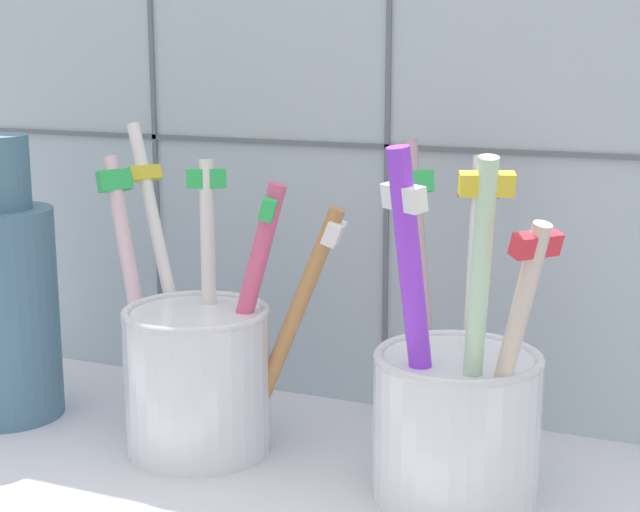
{
  "coord_description": "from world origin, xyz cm",
  "views": [
    {
      "loc": [
        19.18,
        -43.72,
        24.15
      ],
      "look_at": [
        0.0,
        0.9,
        13.61
      ],
      "focal_mm": 55.25,
      "sensor_mm": 36.0,
      "label": 1
    }
  ],
  "objects": [
    {
      "name": "ceramic_vase",
      "position": [
        -20.56,
        0.81,
        9.37
      ],
      "size": [
        6.55,
        6.55,
        16.98
      ],
      "color": "slate",
      "rests_on": "counter_slab"
    },
    {
      "name": "toothbrush_cup_left",
      "position": [
        -7.36,
        1.1,
        6.67
      ],
      "size": [
        15.55,
        9.52,
        17.57
      ],
      "color": "silver",
      "rests_on": "counter_slab"
    },
    {
      "name": "tile_wall_back",
      "position": [
        -0.0,
        12.0,
        22.5
      ],
      "size": [
        64.0,
        2.2,
        45.0
      ],
      "color": "#B2C1CC",
      "rests_on": "ground"
    },
    {
      "name": "toothbrush_cup_right",
      "position": [
        7.29,
        0.9,
        6.52
      ],
      "size": [
        10.52,
        12.93,
        17.73
      ],
      "color": "white",
      "rests_on": "counter_slab"
    },
    {
      "name": "counter_slab",
      "position": [
        0.0,
        0.0,
        1.0
      ],
      "size": [
        64.0,
        22.0,
        2.0
      ],
      "primitive_type": "cube",
      "color": "silver",
      "rests_on": "ground"
    }
  ]
}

